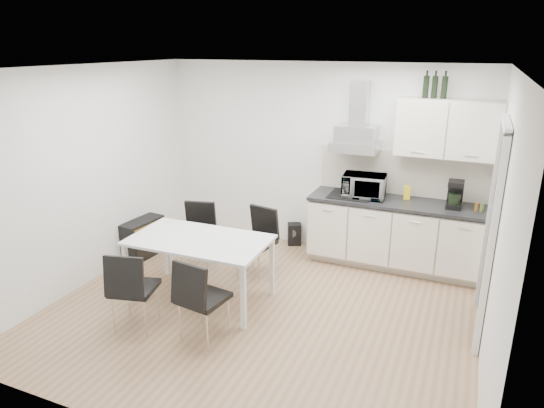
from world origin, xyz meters
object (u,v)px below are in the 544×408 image
Objects in this scene: guitar_amp at (143,238)px; floor_speaker at (294,234)px; chair_far_right at (256,244)px; chair_far_left at (197,238)px; chair_near_right at (204,299)px; kitchenette at (400,207)px; dining_table at (199,245)px; chair_near_left at (135,289)px.

floor_speaker is at bearing 39.59° from guitar_amp.
guitar_amp is (-1.69, -0.05, -0.18)m from chair_far_right.
chair_far_left is 0.94m from guitar_amp.
chair_near_right is 1.34× the size of guitar_amp.
kitchenette is 2.64m from chair_far_left.
chair_near_left is (-0.31, -0.77, -0.24)m from dining_table.
kitchenette is at bearing 34.88° from chair_near_left.
chair_far_right is 1.00× the size of chair_near_left.
kitchenette is 2.86× the size of chair_near_left.
chair_near_left reaches higher than guitar_amp.
kitchenette is at bearing 23.13° from guitar_amp.
dining_table is at bearing -22.56° from guitar_amp.
dining_table reaches higher than floor_speaker.
chair_near_left is at bearing 80.59° from chair_far_left.
floor_speaker is (0.86, 1.28, -0.28)m from chair_far_left.
chair_near_left is 2.82m from floor_speaker.
chair_near_right is (0.88, -1.32, 0.00)m from chair_far_left.
floor_speaker is at bearing 98.64° from chair_near_right.
kitchenette reaches higher than chair_far_left.
floor_speaker is (1.79, 1.20, -0.11)m from guitar_amp.
kitchenette is 2.86× the size of chair_far_right.
guitar_amp is at bearing -162.46° from kitchenette.
chair_near_right is 2.29m from guitar_amp.
kitchenette is 1.92m from chair_far_right.
guitar_amp is at bearing -170.26° from floor_speaker.
kitchenette is 7.95× the size of floor_speaker.
kitchenette is 3.41m from chair_near_left.
dining_table is 2.05m from floor_speaker.
dining_table is at bearing 131.48° from chair_near_right.
chair_far_left is at bearing 0.76° from guitar_amp.
kitchenette is 2.62m from dining_table.
guitar_amp is at bearing 150.44° from chair_near_right.
chair_near_left is (-0.65, -1.55, 0.00)m from chair_far_right.
chair_far_right and chair_near_left have the same top height.
kitchenette reaches higher than chair_far_right.
guitar_amp is at bearing 111.25° from chair_near_left.
kitchenette is 1.65m from floor_speaker.
kitchenette reaches higher than chair_near_left.
chair_far_left is 1.59m from chair_near_right.
dining_table is at bearing 54.20° from chair_near_left.
guitar_amp is (-1.80, 1.40, -0.18)m from chair_near_right.
dining_table reaches higher than guitar_amp.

